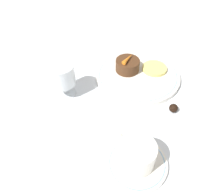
{
  "coord_description": "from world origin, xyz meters",
  "views": [
    {
      "loc": [
        -0.37,
        0.31,
        0.46
      ],
      "look_at": [
        -0.02,
        0.09,
        0.04
      ],
      "focal_mm": 35.0,
      "sensor_mm": 36.0,
      "label": 1
    }
  ],
  "objects": [
    {
      "name": "coffee_cup",
      "position": [
        -0.2,
        0.14,
        0.04
      ],
      "size": [
        0.11,
        0.08,
        0.06
      ],
      "color": "white",
      "rests_on": "saucer"
    },
    {
      "name": "dessert_cake",
      "position": [
        0.07,
        -0.04,
        0.03
      ],
      "size": [
        0.08,
        0.08,
        0.04
      ],
      "color": "#4C2D19",
      "rests_on": "dinner_plate"
    },
    {
      "name": "ground_plane",
      "position": [
        0.0,
        0.0,
        0.0
      ],
      "size": [
        3.0,
        3.0,
        0.0
      ],
      "primitive_type": "plane",
      "color": "white"
    },
    {
      "name": "saucer",
      "position": [
        -0.2,
        0.14,
        0.01
      ],
      "size": [
        0.14,
        0.14,
        0.01
      ],
      "color": "white",
      "rests_on": "ground_plane"
    },
    {
      "name": "carrot_garnish",
      "position": [
        0.07,
        -0.04,
        0.06
      ],
      "size": [
        0.04,
        0.06,
        0.01
      ],
      "color": "orange",
      "rests_on": "dessert_cake"
    },
    {
      "name": "chocolate_truffle",
      "position": [
        -0.13,
        -0.04,
        0.01
      ],
      "size": [
        0.02,
        0.02,
        0.02
      ],
      "color": "black",
      "rests_on": "ground_plane"
    },
    {
      "name": "pineapple_slice",
      "position": [
        0.02,
        -0.11,
        0.02
      ],
      "size": [
        0.08,
        0.08,
        0.01
      ],
      "color": "#EFE075",
      "rests_on": "dinner_plate"
    },
    {
      "name": "fork",
      "position": [
        0.23,
        -0.03,
        0.0
      ],
      "size": [
        0.06,
        0.19,
        0.01
      ],
      "color": "silver",
      "rests_on": "ground_plane"
    },
    {
      "name": "spoon",
      "position": [
        -0.16,
        0.13,
        0.01
      ],
      "size": [
        0.07,
        0.08,
        0.0
      ],
      "color": "silver",
      "rests_on": "saucer"
    },
    {
      "name": "wine_glass",
      "position": [
        0.09,
        0.17,
        0.07
      ],
      "size": [
        0.07,
        0.07,
        0.1
      ],
      "color": "silver",
      "rests_on": "ground_plane"
    },
    {
      "name": "dinner_plate",
      "position": [
        0.04,
        -0.05,
        0.01
      ],
      "size": [
        0.27,
        0.27,
        0.01
      ],
      "color": "white",
      "rests_on": "ground_plane"
    }
  ]
}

